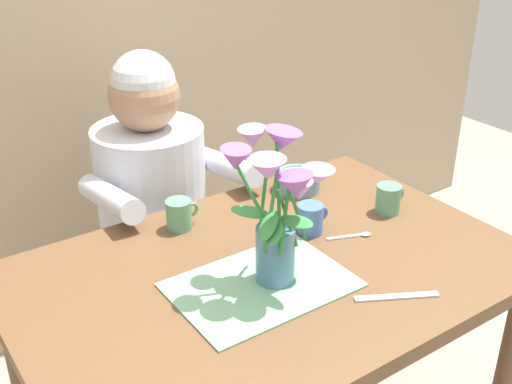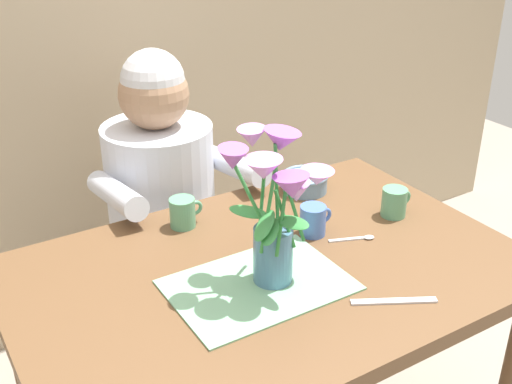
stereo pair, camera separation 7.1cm
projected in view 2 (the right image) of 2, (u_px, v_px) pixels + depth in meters
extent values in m
cube|color=brown|center=(270.00, 274.00, 1.52)|extent=(1.20, 0.80, 0.04)
cylinder|color=brown|center=(347.00, 270.00, 2.20)|extent=(0.06, 0.06, 0.70)
cylinder|color=#4C4C56|center=(170.00, 314.00, 2.22)|extent=(0.30, 0.30, 0.40)
cylinder|color=silver|center=(162.00, 200.00, 2.02)|extent=(0.34, 0.34, 0.50)
sphere|color=#A37A5B|center=(154.00, 94.00, 1.86)|extent=(0.21, 0.21, 0.21)
sphere|color=silver|center=(153.00, 81.00, 1.85)|extent=(0.19, 0.19, 0.19)
cylinder|color=silver|center=(116.00, 195.00, 1.77)|extent=(0.07, 0.33, 0.12)
cylinder|color=silver|center=(235.00, 165.00, 1.95)|extent=(0.07, 0.33, 0.12)
cube|color=#7AB289|center=(259.00, 285.00, 1.44)|extent=(0.40, 0.28, 0.00)
cylinder|color=teal|center=(273.00, 255.00, 1.43)|extent=(0.09, 0.09, 0.14)
cylinder|color=#388E42|center=(295.00, 211.00, 1.40)|extent=(0.03, 0.05, 0.14)
cone|color=#CC7FDB|center=(317.00, 178.00, 1.39)|extent=(0.08, 0.08, 0.04)
sphere|color=#E5D14C|center=(317.00, 176.00, 1.39)|extent=(0.02, 0.02, 0.02)
cylinder|color=#388E42|center=(277.00, 194.00, 1.39)|extent=(0.01, 0.03, 0.23)
cone|color=#A351B7|center=(281.00, 141.00, 1.36)|extent=(0.12, 0.12, 0.06)
sphere|color=#E5D14C|center=(281.00, 139.00, 1.36)|extent=(0.02, 0.02, 0.02)
cylinder|color=#388E42|center=(263.00, 192.00, 1.40)|extent=(0.04, 0.08, 0.22)
cone|color=#CC7FDB|center=(252.00, 138.00, 1.38)|extent=(0.08, 0.08, 0.05)
sphere|color=#E5D14C|center=(252.00, 136.00, 1.37)|extent=(0.02, 0.02, 0.02)
cylinder|color=#388E42|center=(254.00, 204.00, 1.36)|extent=(0.08, 0.07, 0.20)
cone|color=#A351B7|center=(233.00, 159.00, 1.31)|extent=(0.07, 0.07, 0.05)
sphere|color=#E5D14C|center=(233.00, 157.00, 1.31)|extent=(0.02, 0.02, 0.02)
cylinder|color=#388E42|center=(269.00, 209.00, 1.35)|extent=(0.05, 0.02, 0.20)
cone|color=#CC7FDB|center=(263.00, 169.00, 1.29)|extent=(0.11, 0.11, 0.05)
sphere|color=#E5D14C|center=(263.00, 167.00, 1.29)|extent=(0.02, 0.02, 0.02)
cylinder|color=#388E42|center=(282.00, 217.00, 1.35)|extent=(0.06, 0.05, 0.16)
cone|color=#A351B7|center=(292.00, 187.00, 1.29)|extent=(0.10, 0.11, 0.06)
sphere|color=#E5D14C|center=(292.00, 185.00, 1.29)|extent=(0.02, 0.02, 0.02)
cylinder|color=#388E42|center=(285.00, 219.00, 1.37)|extent=(0.04, 0.04, 0.14)
cone|color=#CC7FDB|center=(297.00, 192.00, 1.33)|extent=(0.09, 0.08, 0.05)
sphere|color=#E5D14C|center=(297.00, 190.00, 1.33)|extent=(0.02, 0.02, 0.02)
ellipsoid|color=#388E42|center=(265.00, 225.00, 1.33)|extent=(0.09, 0.09, 0.05)
ellipsoid|color=#388E42|center=(248.00, 212.00, 1.40)|extent=(0.09, 0.10, 0.02)
ellipsoid|color=#388E42|center=(270.00, 231.00, 1.33)|extent=(0.09, 0.09, 0.04)
ellipsoid|color=#388E42|center=(293.00, 223.00, 1.34)|extent=(0.05, 0.10, 0.03)
cylinder|color=#6689A8|center=(305.00, 183.00, 1.87)|extent=(0.13, 0.13, 0.05)
torus|color=#6689A8|center=(305.00, 175.00, 1.86)|extent=(0.14, 0.14, 0.01)
cube|color=silver|center=(394.00, 301.00, 1.39)|extent=(0.18, 0.11, 0.00)
cylinder|color=#569970|center=(394.00, 202.00, 1.72)|extent=(0.07, 0.07, 0.08)
torus|color=#569970|center=(405.00, 198.00, 1.74)|extent=(0.04, 0.01, 0.04)
cylinder|color=#569970|center=(182.00, 213.00, 1.67)|extent=(0.07, 0.07, 0.08)
torus|color=#569970|center=(195.00, 208.00, 1.69)|extent=(0.04, 0.01, 0.04)
cylinder|color=#476BB7|center=(313.00, 220.00, 1.63)|extent=(0.07, 0.07, 0.08)
torus|color=#476BB7|center=(325.00, 215.00, 1.65)|extent=(0.04, 0.01, 0.04)
cube|color=silver|center=(348.00, 240.00, 1.62)|extent=(0.10, 0.05, 0.00)
ellipsoid|color=silver|center=(369.00, 237.00, 1.63)|extent=(0.03, 0.03, 0.01)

